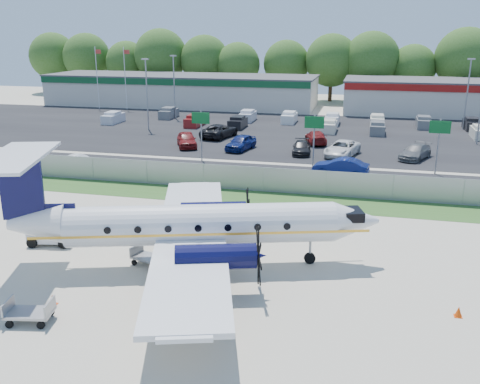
% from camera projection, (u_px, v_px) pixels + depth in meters
% --- Properties ---
extents(ground, '(170.00, 170.00, 0.00)m').
position_uv_depth(ground, '(215.00, 261.00, 29.92)').
color(ground, beige).
rests_on(ground, ground).
extents(grass_verge, '(170.00, 4.00, 0.02)m').
position_uv_depth(grass_verge, '(258.00, 199.00, 41.09)').
color(grass_verge, '#2D561E').
rests_on(grass_verge, ground).
extents(access_road, '(170.00, 8.00, 0.02)m').
position_uv_depth(access_road, '(274.00, 176.00, 47.60)').
color(access_road, black).
rests_on(access_road, ground).
extents(parking_lot, '(170.00, 32.00, 0.02)m').
position_uv_depth(parking_lot, '(303.00, 134.00, 67.15)').
color(parking_lot, black).
rests_on(parking_lot, ground).
extents(perimeter_fence, '(120.00, 0.06, 1.99)m').
position_uv_depth(perimeter_fence, '(263.00, 179.00, 42.66)').
color(perimeter_fence, gray).
rests_on(perimeter_fence, ground).
extents(building_west, '(46.40, 12.40, 5.24)m').
position_uv_depth(building_west, '(181.00, 90.00, 92.24)').
color(building_west, beige).
rests_on(building_west, ground).
extents(sign_left, '(1.80, 0.26, 5.00)m').
position_uv_depth(sign_left, '(201.00, 125.00, 52.00)').
color(sign_left, gray).
rests_on(sign_left, ground).
extents(sign_mid, '(1.80, 0.26, 5.00)m').
position_uv_depth(sign_mid, '(314.00, 130.00, 49.53)').
color(sign_mid, gray).
rests_on(sign_mid, ground).
extents(sign_right, '(1.80, 0.26, 5.00)m').
position_uv_depth(sign_right, '(439.00, 135.00, 47.06)').
color(sign_right, gray).
rests_on(sign_right, ground).
extents(flagpole_west, '(1.06, 0.12, 10.00)m').
position_uv_depth(flagpole_west, '(97.00, 74.00, 87.56)').
color(flagpole_west, silver).
rests_on(flagpole_west, ground).
extents(flagpole_east, '(1.06, 0.12, 10.00)m').
position_uv_depth(flagpole_east, '(125.00, 75.00, 86.43)').
color(flagpole_east, silver).
rests_on(flagpole_east, ground).
extents(light_pole_nw, '(0.90, 0.35, 9.09)m').
position_uv_depth(light_pole_nw, '(147.00, 89.00, 68.27)').
color(light_pole_nw, gray).
rests_on(light_pole_nw, ground).
extents(light_pole_sw, '(0.90, 0.35, 9.09)m').
position_uv_depth(light_pole_sw, '(174.00, 82.00, 77.58)').
color(light_pole_sw, gray).
rests_on(light_pole_sw, ground).
extents(light_pole_se, '(0.90, 0.35, 9.09)m').
position_uv_depth(light_pole_se, '(468.00, 89.00, 68.60)').
color(light_pole_se, gray).
rests_on(light_pole_se, ground).
extents(tree_line, '(112.00, 6.00, 14.00)m').
position_uv_depth(tree_line, '(326.00, 101.00, 98.80)').
color(tree_line, '#2B5218').
rests_on(tree_line, ground).
extents(aircraft, '(20.75, 20.25, 6.35)m').
position_uv_depth(aircraft, '(193.00, 225.00, 28.54)').
color(aircraft, silver).
rests_on(aircraft, ground).
extents(pushback_tug, '(2.90, 2.33, 1.43)m').
position_uv_depth(pushback_tug, '(55.00, 232.00, 32.33)').
color(pushback_tug, silver).
rests_on(pushback_tug, ground).
extents(baggage_cart_near, '(2.17, 1.54, 1.04)m').
position_uv_depth(baggage_cart_near, '(30.00, 312.00, 23.54)').
color(baggage_cart_near, gray).
rests_on(baggage_cart_near, ground).
extents(baggage_cart_far, '(2.09, 1.60, 0.97)m').
position_uv_depth(baggage_cart_far, '(149.00, 257.00, 29.38)').
color(baggage_cart_far, gray).
rests_on(baggage_cart_far, ground).
extents(cone_nose, '(0.36, 0.36, 0.51)m').
position_uv_depth(cone_nose, '(458.00, 312.00, 24.06)').
color(cone_nose, '#E44207').
rests_on(cone_nose, ground).
extents(cone_port_wing, '(0.37, 0.37, 0.52)m').
position_uv_depth(cone_port_wing, '(53.00, 300.00, 25.09)').
color(cone_port_wing, '#E44207').
rests_on(cone_port_wing, ground).
extents(cone_starboard_wing, '(0.34, 0.34, 0.49)m').
position_uv_depth(cone_starboard_wing, '(138.00, 222.00, 35.45)').
color(cone_starboard_wing, '#E44207').
rests_on(cone_starboard_wing, ground).
extents(road_car_west, '(4.44, 1.73, 1.44)m').
position_uv_depth(road_car_west, '(80.00, 171.00, 49.39)').
color(road_car_west, silver).
rests_on(road_car_west, ground).
extents(road_car_mid, '(5.09, 2.30, 1.62)m').
position_uv_depth(road_car_mid, '(340.00, 176.00, 47.55)').
color(road_car_mid, navy).
rests_on(road_car_mid, ground).
extents(parked_car_a, '(3.80, 5.29, 1.67)m').
position_uv_depth(parked_car_a, '(187.00, 147.00, 59.49)').
color(parked_car_a, maroon).
rests_on(parked_car_a, ground).
extents(parked_car_b, '(2.95, 5.15, 1.65)m').
position_uv_depth(parked_car_b, '(241.00, 150.00, 57.99)').
color(parked_car_b, navy).
rests_on(parked_car_b, ground).
extents(parked_car_c, '(2.24, 4.67, 1.31)m').
position_uv_depth(parked_car_c, '(301.00, 154.00, 56.17)').
color(parked_car_c, black).
rests_on(parked_car_c, ground).
extents(parked_car_d, '(3.90, 6.11, 1.57)m').
position_uv_depth(parked_car_d, '(342.00, 156.00, 55.21)').
color(parked_car_d, silver).
rests_on(parked_car_d, ground).
extents(parked_car_e, '(3.88, 5.46, 1.47)m').
position_uv_depth(parked_car_e, '(415.00, 159.00, 53.88)').
color(parked_car_e, '#595B5E').
rests_on(parked_car_e, ground).
extents(parked_car_f, '(4.00, 6.38, 1.64)m').
position_uv_depth(parked_car_f, '(220.00, 137.00, 64.81)').
color(parked_car_f, black).
rests_on(parked_car_f, ground).
extents(parked_car_g, '(3.18, 5.39, 1.46)m').
position_uv_depth(parked_car_g, '(316.00, 144.00, 61.33)').
color(parked_car_g, maroon).
rests_on(parked_car_g, ground).
extents(far_parking_rows, '(56.00, 10.00, 1.60)m').
position_uv_depth(far_parking_rows, '(308.00, 127.00, 71.81)').
color(far_parking_rows, gray).
rests_on(far_parking_rows, ground).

